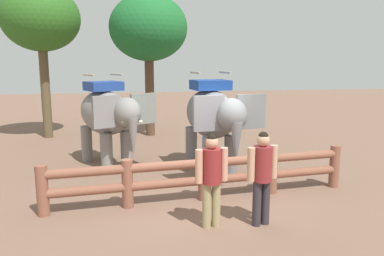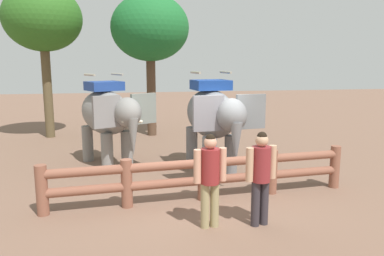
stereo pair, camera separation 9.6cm
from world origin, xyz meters
The scene contains 8 objects.
ground_plane centered at (0.00, 0.00, 0.00)m, with size 60.00×60.00×0.00m, color brown.
log_fence centered at (0.00, -0.25, 0.61)m, with size 7.00×0.77×1.05m.
elephant_near_left centered at (-2.18, 2.95, 1.54)m, with size 2.49×3.23×2.74m.
elephant_center centered at (0.70, 1.79, 1.59)m, with size 1.87×3.33×2.82m.
tourist_woman_in_black centered at (0.79, -1.73, 1.05)m, with size 0.63×0.42×1.82m.
tourist_man_in_blue centered at (-0.16, -1.66, 1.04)m, with size 0.63×0.39×1.79m.
tree_far_left centered at (-0.60, 7.50, 4.38)m, with size 3.16×3.16×5.78m.
tree_back_center centered at (-4.77, 7.81, 4.70)m, with size 3.03×3.03×6.05m.
Camera 1 is at (-1.75, -8.08, 3.08)m, focal length 34.82 mm.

